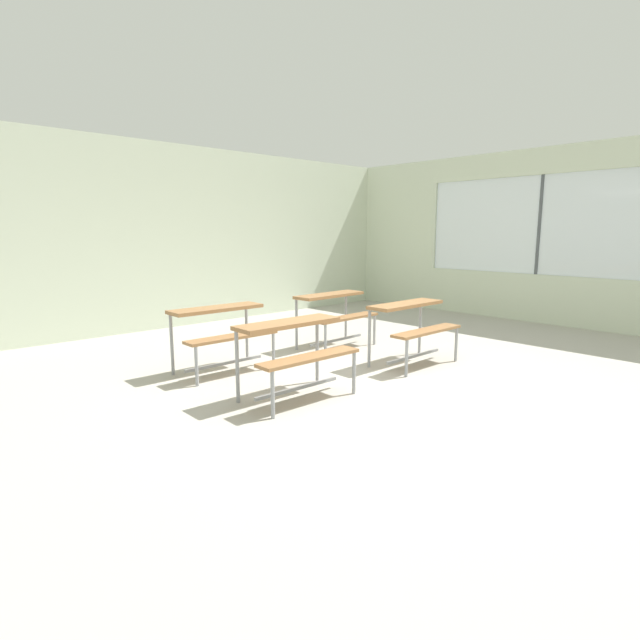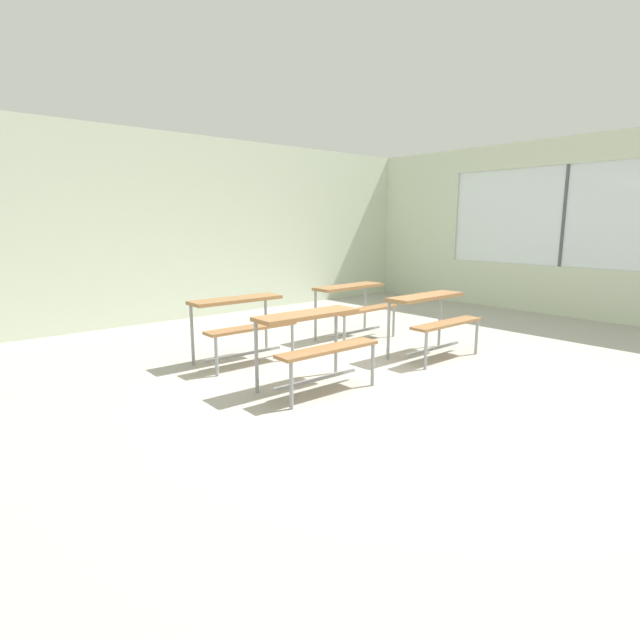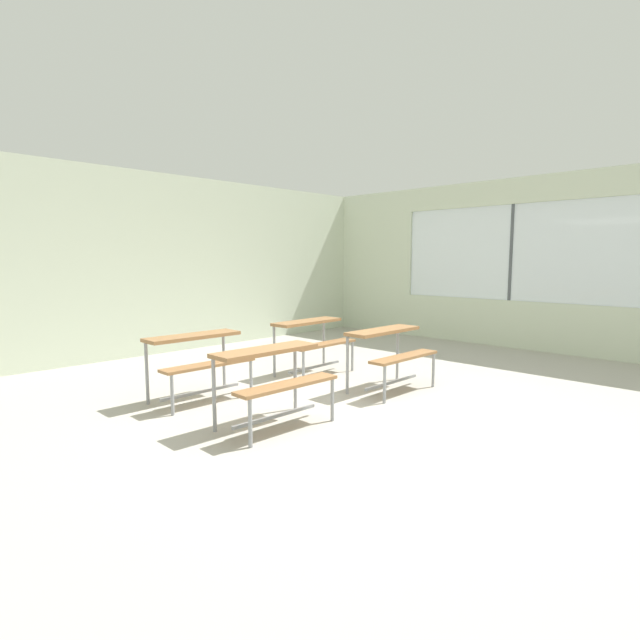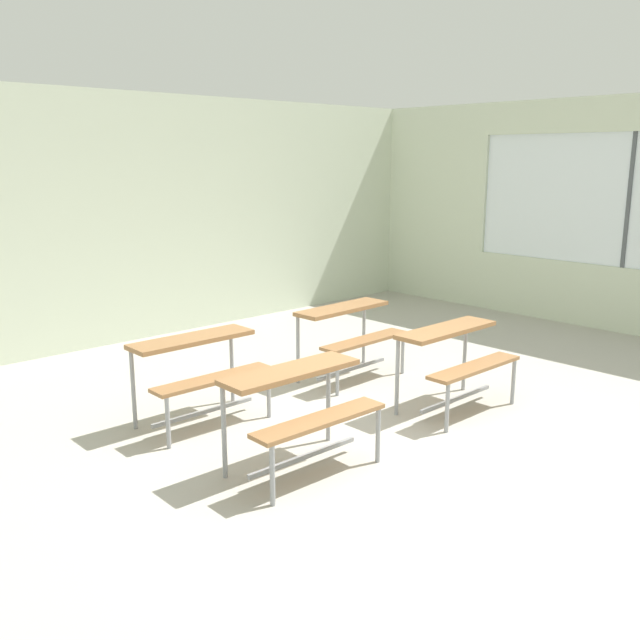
% 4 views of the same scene
% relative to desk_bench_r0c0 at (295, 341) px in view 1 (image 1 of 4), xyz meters
% --- Properties ---
extents(ground, '(10.00, 9.00, 0.05)m').
position_rel_desk_bench_r0c0_xyz_m(ground, '(0.78, -0.26, -0.59)').
color(ground, '#ADA89E').
extents(wall_back, '(10.00, 0.12, 3.00)m').
position_rel_desk_bench_r0c0_xyz_m(wall_back, '(0.78, 4.24, 0.94)').
color(wall_back, beige).
rests_on(wall_back, ground).
extents(wall_right, '(0.12, 9.00, 3.00)m').
position_rel_desk_bench_r0c0_xyz_m(wall_right, '(5.78, -0.39, 0.88)').
color(wall_right, beige).
rests_on(wall_right, ground).
extents(desk_bench_r0c0, '(1.11, 0.62, 0.74)m').
position_rel_desk_bench_r0c0_xyz_m(desk_bench_r0c0, '(0.00, 0.00, 0.00)').
color(desk_bench_r0c0, olive).
rests_on(desk_bench_r0c0, ground).
extents(desk_bench_r0c1, '(1.10, 0.60, 0.74)m').
position_rel_desk_bench_r0c0_xyz_m(desk_bench_r0c1, '(1.84, -0.02, 0.00)').
color(desk_bench_r0c1, olive).
rests_on(desk_bench_r0c1, ground).
extents(desk_bench_r1c0, '(1.11, 0.61, 0.74)m').
position_rel_desk_bench_r0c0_xyz_m(desk_bench_r1c0, '(-0.01, 1.27, 0.00)').
color(desk_bench_r1c0, olive).
rests_on(desk_bench_r1c0, ground).
extents(desk_bench_r1c1, '(1.12, 0.62, 0.74)m').
position_rel_desk_bench_r0c0_xyz_m(desk_bench_r1c1, '(1.81, 1.27, 0.00)').
color(desk_bench_r1c1, olive).
rests_on(desk_bench_r1c1, ground).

